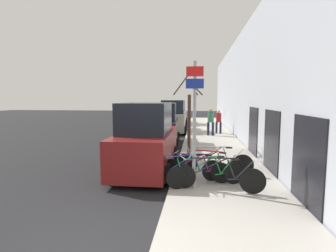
% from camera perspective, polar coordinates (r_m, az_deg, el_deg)
% --- Properties ---
extents(ground_plane, '(80.00, 80.00, 0.00)m').
position_cam_1_polar(ground_plane, '(15.36, -0.24, -3.75)').
color(ground_plane, black).
extents(sidewalk_curb, '(3.20, 32.00, 0.15)m').
position_cam_1_polar(sidewalk_curb, '(18.04, 9.04, -2.12)').
color(sidewalk_curb, '#ADA89E').
rests_on(sidewalk_curb, ground).
extents(building_facade, '(0.23, 32.00, 6.50)m').
position_cam_1_polar(building_facade, '(17.97, 14.85, 7.83)').
color(building_facade, '#B2B7C1').
rests_on(building_facade, ground).
extents(signpost, '(0.47, 0.11, 3.44)m').
position_cam_1_polar(signpost, '(7.06, 5.77, 1.51)').
color(signpost, '#939399').
rests_on(signpost, sidewalk_curb).
extents(bicycle_0, '(2.46, 0.48, 0.93)m').
position_cam_1_polar(bicycle_0, '(7.18, 10.63, -10.74)').
color(bicycle_0, black).
rests_on(bicycle_0, sidewalk_curb).
extents(bicycle_1, '(2.18, 0.88, 0.87)m').
position_cam_1_polar(bicycle_1, '(7.50, 8.38, -10.16)').
color(bicycle_1, black).
rests_on(bicycle_1, sidewalk_curb).
extents(bicycle_2, '(2.08, 0.92, 0.87)m').
position_cam_1_polar(bicycle_2, '(7.70, 4.06, -9.68)').
color(bicycle_2, black).
rests_on(bicycle_2, sidewalk_curb).
extents(bicycle_3, '(2.07, 0.57, 0.85)m').
position_cam_1_polar(bicycle_3, '(7.97, 6.03, -9.22)').
color(bicycle_3, black).
rests_on(bicycle_3, sidewalk_curb).
extents(bicycle_4, '(1.98, 1.05, 0.86)m').
position_cam_1_polar(bicycle_4, '(8.40, 9.22, -8.44)').
color(bicycle_4, black).
rests_on(bicycle_4, sidewalk_curb).
extents(bicycle_5, '(2.46, 0.44, 0.95)m').
position_cam_1_polar(bicycle_5, '(8.62, 10.11, -7.85)').
color(bicycle_5, black).
rests_on(bicycle_5, sidewalk_curb).
extents(parked_car_0, '(2.00, 4.44, 2.46)m').
position_cam_1_polar(parked_car_0, '(9.33, -4.72, -3.30)').
color(parked_car_0, maroon).
rests_on(parked_car_0, ground).
extents(parked_car_1, '(2.09, 4.27, 2.36)m').
position_cam_1_polar(parked_car_1, '(14.45, -1.42, -0.13)').
color(parked_car_1, black).
rests_on(parked_car_1, ground).
extents(parked_car_2, '(2.08, 4.16, 2.47)m').
position_cam_1_polar(parked_car_2, '(20.01, 1.14, 1.73)').
color(parked_car_2, gray).
rests_on(parked_car_2, ground).
extents(parked_car_3, '(2.11, 4.81, 2.43)m').
position_cam_1_polar(parked_car_3, '(25.64, 1.80, 2.63)').
color(parked_car_3, '#B2B7BC').
rests_on(parked_car_3, ground).
extents(pedestrian_near, '(0.47, 0.41, 1.83)m').
position_cam_1_polar(pedestrian_near, '(17.59, 9.28, 1.37)').
color(pedestrian_near, '#1E2338').
rests_on(pedestrian_near, sidewalk_curb).
extents(pedestrian_far, '(0.44, 0.37, 1.66)m').
position_cam_1_polar(pedestrian_far, '(18.73, 10.97, 1.32)').
color(pedestrian_far, '#1E2338').
rests_on(pedestrian_far, sidewalk_curb).
extents(street_tree, '(1.34, 0.85, 3.55)m').
position_cam_1_polar(street_tree, '(11.37, 4.64, 1.59)').
color(street_tree, '#3D2D23').
rests_on(street_tree, sidewalk_curb).
extents(traffic_light, '(0.20, 0.30, 4.50)m').
position_cam_1_polar(traffic_light, '(25.68, 5.72, 6.95)').
color(traffic_light, '#939399').
rests_on(traffic_light, sidewalk_curb).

